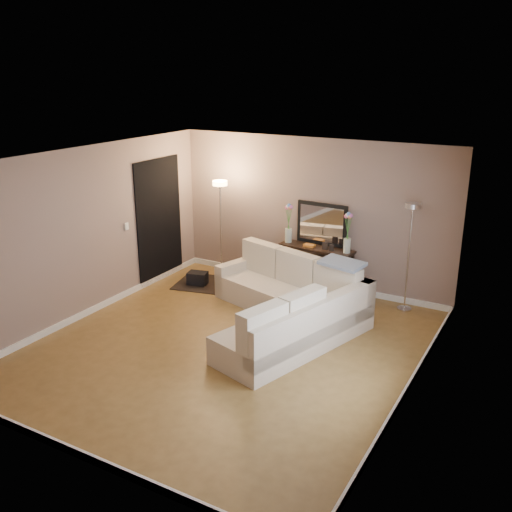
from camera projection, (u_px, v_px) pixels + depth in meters
The scene contains 23 objects.
floor at pixel (228, 347), 7.92m from camera, with size 5.00×5.50×0.01m, color olive.
ceiling at pixel (225, 159), 7.10m from camera, with size 5.00×5.50×0.01m, color white.
wall_back at pixel (312, 214), 9.79m from camera, with size 5.00×0.02×2.60m, color gray.
wall_front at pixel (66, 342), 5.22m from camera, with size 5.00×0.02×2.60m, color gray.
wall_left at pixel (87, 233), 8.68m from camera, with size 0.02×5.50×2.60m, color gray.
wall_right at pixel (417, 293), 6.34m from camera, with size 0.02×5.50×2.60m, color gray.
baseboard_back at pixel (309, 282), 10.17m from camera, with size 5.00×0.03×0.10m, color white.
baseboard_front at pixel (81, 454), 5.64m from camera, with size 5.00×0.03×0.10m, color white.
baseboard_left at pixel (95, 308), 9.06m from camera, with size 0.03×5.50×0.10m, color white.
baseboard_right at pixel (406, 391), 6.75m from camera, with size 0.03×5.50×0.10m, color white.
doorway at pixel (159, 221), 10.13m from camera, with size 0.02×1.20×2.20m, color black.
switch_plate at pixel (127, 226), 9.40m from camera, with size 0.02×0.08×0.12m, color white.
sectional_sofa at pixel (289, 304), 8.48m from camera, with size 2.73×3.11×0.91m.
throw_blanket at pixel (342, 263), 8.40m from camera, with size 0.65×0.38×0.05m, color gray.
console_table at pixel (312, 266), 9.78m from camera, with size 1.32×0.43×0.80m.
leaning_mirror at pixel (322, 224), 9.64m from camera, with size 0.92×0.10×0.72m.
table_decor at pixel (315, 246), 9.59m from camera, with size 0.55×0.13×0.13m.
flower_vase_left at pixel (289, 226), 9.82m from camera, with size 0.15×0.13×0.69m.
flower_vase_right at pixel (347, 236), 9.25m from camera, with size 0.15×0.13×0.69m.
floor_lamp_lit at pixel (221, 211), 10.08m from camera, with size 0.31×0.31×1.81m.
floor_lamp_unlit at pixel (411, 236), 8.75m from camera, with size 0.29×0.29×1.75m.
charcoal_rug at pixel (210, 284), 10.19m from camera, with size 1.18×0.89×0.02m, color black.
black_bag at pixel (198, 278), 10.11m from camera, with size 0.34×0.24×0.22m, color black.
Camera 1 is at (3.83, -6.01, 3.69)m, focal length 40.00 mm.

